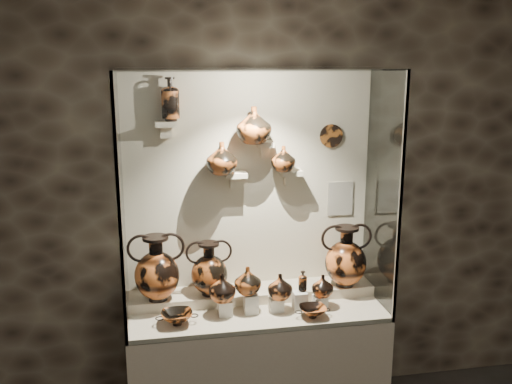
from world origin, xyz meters
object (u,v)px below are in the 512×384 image
(amphora_mid, at_px, (209,268))
(kylix_right, at_px, (313,311))
(ovoid_vase_b, at_px, (254,125))
(amphora_right, at_px, (346,256))
(ovoid_vase_c, at_px, (283,159))
(jug_e, at_px, (323,286))
(lekythos_small, at_px, (303,280))
(ovoid_vase_a, at_px, (222,158))
(lekythos_tall, at_px, (170,96))
(kylix_left, at_px, (177,317))
(jug_c, at_px, (280,286))
(amphora_left, at_px, (157,268))
(jug_b, at_px, (248,280))
(jug_a, at_px, (222,288))

(amphora_mid, relative_size, kylix_right, 1.67)
(kylix_right, distance_m, ovoid_vase_b, 1.26)
(amphora_right, xyz_separation_m, ovoid_vase_c, (-0.43, 0.09, 0.69))
(jug_e, bearing_deg, ovoid_vase_b, 152.51)
(lekythos_small, bearing_deg, ovoid_vase_a, 176.68)
(lekythos_small, bearing_deg, lekythos_tall, -177.13)
(kylix_right, height_order, ovoid_vase_b, ovoid_vase_b)
(amphora_right, distance_m, kylix_left, 1.23)
(jug_e, bearing_deg, kylix_right, -126.75)
(ovoid_vase_b, relative_size, ovoid_vase_c, 1.40)
(ovoid_vase_a, bearing_deg, lekythos_small, -44.47)
(amphora_mid, distance_m, jug_e, 0.77)
(jug_e, relative_size, kylix_left, 0.59)
(jug_e, bearing_deg, ovoid_vase_a, 160.27)
(kylix_right, relative_size, ovoid_vase_b, 0.93)
(jug_c, relative_size, ovoid_vase_c, 1.00)
(kylix_left, distance_m, lekythos_tall, 1.39)
(lekythos_small, bearing_deg, kylix_left, -152.86)
(jug_e, height_order, lekythos_small, lekythos_small)
(ovoid_vase_c, bearing_deg, amphora_mid, -178.37)
(jug_c, distance_m, kylix_right, 0.26)
(amphora_left, relative_size, jug_b, 2.41)
(jug_a, xyz_separation_m, lekythos_small, (0.54, 0.02, 0.01))
(jug_b, relative_size, ovoid_vase_c, 1.07)
(jug_e, distance_m, ovoid_vase_a, 1.08)
(amphora_mid, relative_size, jug_e, 2.46)
(jug_a, bearing_deg, jug_c, 6.73)
(ovoid_vase_a, bearing_deg, amphora_mid, -173.37)
(kylix_left, bearing_deg, jug_e, 8.24)
(jug_a, xyz_separation_m, lekythos_tall, (-0.28, 0.28, 1.20))
(amphora_left, bearing_deg, jug_c, -12.59)
(jug_e, bearing_deg, jug_a, -178.72)
(ovoid_vase_b, height_order, ovoid_vase_c, ovoid_vase_b)
(amphora_right, bearing_deg, jug_a, -166.82)
(amphora_mid, bearing_deg, amphora_right, -6.40)
(amphora_left, height_order, amphora_right, amphora_left)
(amphora_right, xyz_separation_m, jug_a, (-0.89, -0.17, -0.10))
(ovoid_vase_a, bearing_deg, kylix_right, -55.83)
(amphora_left, height_order, jug_c, amphora_left)
(amphora_left, relative_size, kylix_left, 1.75)
(jug_e, height_order, kylix_right, jug_e)
(ovoid_vase_b, xyz_separation_m, ovoid_vase_c, (0.21, 0.03, -0.23))
(jug_b, xyz_separation_m, kylix_left, (-0.47, -0.10, -0.17))
(jug_b, distance_m, jug_c, 0.22)
(lekythos_small, bearing_deg, jug_a, -157.20)
(kylix_left, distance_m, ovoid_vase_b, 1.32)
(amphora_right, distance_m, ovoid_vase_c, 0.82)
(ovoid_vase_a, bearing_deg, jug_e, -41.82)
(lekythos_tall, distance_m, ovoid_vase_c, 0.85)
(amphora_left, relative_size, amphora_right, 1.02)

